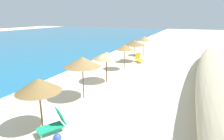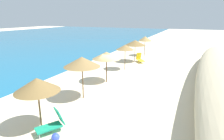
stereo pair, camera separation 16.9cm
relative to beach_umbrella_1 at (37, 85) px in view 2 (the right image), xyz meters
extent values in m
plane|color=beige|center=(8.32, -0.95, -2.36)|extent=(160.00, 160.00, 0.00)
cylinder|color=brown|center=(0.00, 0.00, -1.27)|extent=(0.09, 0.09, 2.18)
cone|color=olive|center=(0.00, 0.00, 0.01)|extent=(2.20, 2.20, 0.68)
cylinder|color=brown|center=(4.13, 0.04, -1.14)|extent=(0.08, 0.08, 2.44)
cone|color=olive|center=(4.13, 0.04, 0.27)|extent=(2.47, 2.47, 0.67)
cylinder|color=brown|center=(7.96, 0.03, -1.25)|extent=(0.09, 0.09, 2.21)
cone|color=tan|center=(7.96, 0.03, 0.01)|extent=(2.39, 2.39, 0.61)
cylinder|color=brown|center=(12.44, -0.05, -1.20)|extent=(0.07, 0.07, 2.32)
cone|color=olive|center=(12.44, -0.05, 0.07)|extent=(1.93, 1.93, 0.53)
cylinder|color=brown|center=(16.53, 0.09, -1.24)|extent=(0.08, 0.08, 2.24)
cone|color=olive|center=(16.53, 0.09, 0.06)|extent=(2.63, 2.63, 0.66)
cylinder|color=brown|center=(20.82, -0.07, -1.20)|extent=(0.08, 0.08, 2.32)
cone|color=#9E7F4C|center=(20.82, -0.07, 0.14)|extent=(1.91, 1.91, 0.67)
cube|color=yellow|center=(16.42, -0.69, -2.08)|extent=(1.61, 1.37, 0.07)
cube|color=yellow|center=(17.02, -0.29, -1.65)|extent=(0.61, 0.70, 0.83)
cylinder|color=silver|center=(15.74, -0.82, -2.24)|extent=(0.04, 0.04, 0.25)
cylinder|color=silver|center=(16.04, -1.27, -2.24)|extent=(0.04, 0.04, 0.25)
cylinder|color=silver|center=(16.80, -0.10, -2.24)|extent=(0.04, 0.04, 0.25)
cylinder|color=silver|center=(17.11, -0.55, -2.24)|extent=(0.04, 0.04, 0.25)
cube|color=#199972|center=(-0.20, -0.66, -2.05)|extent=(1.38, 1.18, 0.07)
cube|color=#199972|center=(0.29, -0.96, -1.60)|extent=(0.64, 0.73, 0.86)
cylinder|color=silver|center=(-0.51, -0.16, -2.22)|extent=(0.04, 0.04, 0.28)
cylinder|color=silver|center=(-0.79, -0.62, -2.22)|extent=(0.04, 0.04, 0.28)
cylinder|color=silver|center=(0.38, -0.70, -2.22)|extent=(0.04, 0.04, 0.28)
cylinder|color=silver|center=(0.10, -1.16, -2.22)|extent=(0.04, 0.04, 0.28)
sphere|color=blue|center=(-0.57, -1.37, -2.17)|extent=(0.38, 0.38, 0.38)
camera|label=1|loc=(-6.70, -6.68, 3.18)|focal=31.03mm
camera|label=2|loc=(-6.63, -6.84, 3.18)|focal=31.03mm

